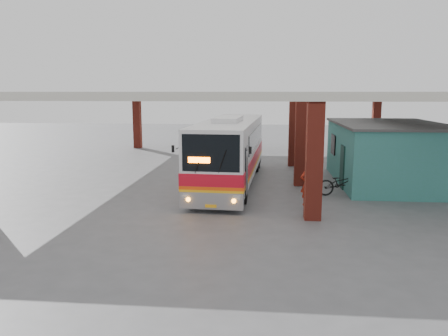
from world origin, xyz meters
name	(u,v)px	position (x,y,z in m)	size (l,w,h in m)	color
ground	(237,198)	(0.00, 0.00, 0.00)	(90.00, 90.00, 0.00)	#515154
brick_columns	(269,138)	(1.43, 5.00, 2.17)	(20.10, 21.60, 4.35)	maroon
canopy_roof	(253,95)	(0.50, 6.50, 4.50)	(21.00, 23.00, 0.30)	beige
shop_building	(388,153)	(7.49, 4.00, 1.56)	(5.20, 8.20, 3.11)	#327E6D
coach_bus	(231,150)	(-0.52, 3.09, 1.72)	(3.06, 12.00, 3.46)	silver
motorcycle	(341,183)	(4.70, 0.95, 0.57)	(0.76, 2.17, 1.14)	black
pedestrian	(308,184)	(3.02, -0.97, 0.89)	(0.65, 0.43, 1.79)	red
red_chair	(318,168)	(4.27, 6.05, 0.40)	(0.59, 0.59, 0.86)	red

